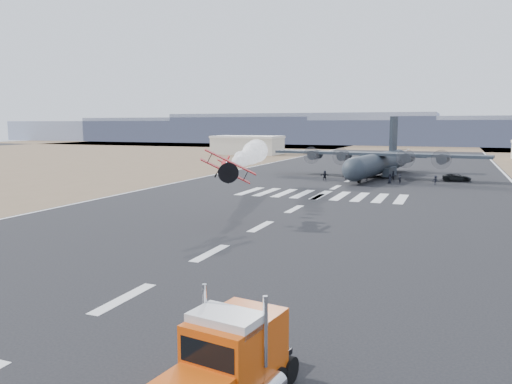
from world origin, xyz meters
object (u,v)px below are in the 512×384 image
Objects in this scene: hangar_left at (248,145)px; crew_f at (325,175)px; semi_truck at (228,361)px; transport_aircraft at (378,161)px; crew_a at (346,177)px; crew_h at (344,173)px; crew_d at (367,176)px; crew_e at (390,178)px; support_vehicle at (457,177)px; aerobatic_biplane at (226,167)px; crew_c at (435,180)px; crew_g at (400,179)px; crew_b at (393,176)px.

crew_f is (47.51, -74.68, -2.46)m from hangar_left.
semi_truck is 89.58m from transport_aircraft.
crew_a is 0.92× the size of crew_h.
crew_e is (4.70, -2.99, 0.05)m from crew_d.
aerobatic_biplane is at bearing 151.90° from support_vehicle.
semi_truck is 0.20× the size of transport_aircraft.
transport_aircraft is 15.90m from crew_c.
semi_truck reaches higher than crew_g.
crew_h is at bearing 76.19° from crew_e.
crew_c is at bearing -3.49° from crew_h.
semi_truck is 81.76m from crew_d.
crew_g is (14.22, -0.01, -0.07)m from crew_f.
hangar_left reaches higher than support_vehicle.
crew_h is (-21.58, -1.47, 0.20)m from support_vehicle.
crew_d is at bearing 156.04° from crew_c.
hangar_left is 14.22× the size of crew_c.
semi_truck is 78.94m from crew_g.
crew_f is 1.02× the size of crew_h.
crew_b reaches higher than crew_c.
crew_c is 8.01m from crew_e.
crew_h reaches higher than support_vehicle.
support_vehicle is at bearing -1.72° from transport_aircraft.
aerobatic_biplane is at bearing 47.97° from crew_a.
support_vehicle is at bearing 4.21° from crew_f.
hangar_left is 4.20× the size of aerobatic_biplane.
hangar_left is at bearing 60.06° from crew_e.
transport_aircraft reaches higher than support_vehicle.
crew_g is (10.11, -0.35, 0.01)m from crew_a.
transport_aircraft reaches higher than crew_b.
transport_aircraft is 25.45× the size of crew_c.
crew_b is at bearing 60.87° from aerobatic_biplane.
support_vehicle is at bearing 92.81° from semi_truck.
hangar_left is 84.57m from crew_h.
crew_f is at bearing -32.19° from crew_a.
support_vehicle is 25.36m from crew_f.
semi_truck is 4.61× the size of crew_f.
crew_e reaches higher than crew_a.
crew_b is 1.00× the size of crew_h.
aerobatic_biplane is (-15.68, 33.44, 4.30)m from semi_truck.
hangar_left reaches higher than crew_a.
hangar_left is at bearing 119.86° from crew_c.
aerobatic_biplane reaches higher than crew_f.
crew_c is at bearing -59.08° from crew_b.
crew_e is (-0.07, -5.32, -0.01)m from crew_b.
crew_c is at bearing 115.46° from crew_d.
support_vehicle is 2.82× the size of crew_h.
support_vehicle is 3.05× the size of crew_c.
crew_d reaches higher than crew_c.
hangar_left is at bearing 120.68° from semi_truck.
transport_aircraft reaches higher than crew_a.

